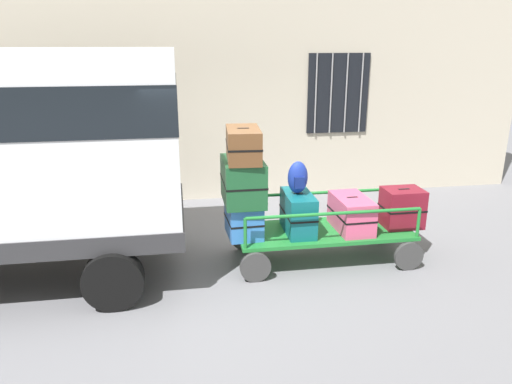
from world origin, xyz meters
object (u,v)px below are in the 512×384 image
Objects in this scene: luggage_cart at (323,235)px; suitcase_midright_bottom at (402,208)px; suitcase_left_middle at (243,181)px; suitcase_left_top at (243,145)px; suitcase_left_bottom at (244,219)px; suitcase_center_bottom at (351,213)px; suitcase_midleft_bottom at (298,213)px; backpack at (298,178)px.

suitcase_midright_bottom is at bearing -1.24° from luggage_cart.
suitcase_left_middle is at bearing 178.09° from luggage_cart.
suitcase_left_top reaches higher than luggage_cart.
suitcase_left_middle is (-0.00, 0.05, 0.52)m from suitcase_left_bottom.
suitcase_left_middle reaches higher than suitcase_left_bottom.
suitcase_midright_bottom reaches higher than suitcase_center_bottom.
suitcase_midleft_bottom reaches higher than suitcase_midright_bottom.
suitcase_left_top is 1.07× the size of suitcase_midleft_bottom.
backpack is (0.74, 0.01, 0.54)m from suitcase_left_bottom.
suitcase_midright_bottom reaches higher than luggage_cart.
luggage_cart is 3.97× the size of suitcase_left_bottom.
suitcase_midleft_bottom is at bearing 0.56° from suitcase_left_bottom.
luggage_cart is at bearing 174.64° from suitcase_center_bottom.
suitcase_center_bottom is (1.50, -0.01, -1.02)m from suitcase_left_top.
backpack is at bearing 177.59° from suitcase_center_bottom.
suitcase_left_bottom is (-1.13, -0.01, 0.31)m from luggage_cart.
suitcase_left_middle is 1.93× the size of backpack.
suitcase_left_top is (-1.13, -0.03, 1.34)m from luggage_cart.
suitcase_left_bottom is 0.79× the size of suitcase_center_bottom.
backpack reaches higher than suitcase_center_bottom.
suitcase_midright_bottom is (0.75, 0.01, 0.04)m from suitcase_center_bottom.
suitcase_midright_bottom is (2.26, -0.06, -0.48)m from suitcase_left_middle.
suitcase_midright_bottom is (2.26, -0.01, 0.04)m from suitcase_left_bottom.
suitcase_left_bottom is 1.14× the size of suitcase_midright_bottom.
suitcase_left_bottom is at bearing -90.00° from suitcase_left_middle.
suitcase_left_middle is 1.07× the size of suitcase_center_bottom.
suitcase_left_bottom is 0.74× the size of suitcase_left_middle.
suitcase_left_bottom is 0.75m from suitcase_midleft_bottom.
suitcase_left_middle is 0.51m from suitcase_left_top.
suitcase_left_bottom is at bearing -179.35° from backpack.
suitcase_left_middle is 2.31m from suitcase_midright_bottom.
suitcase_midright_bottom is (1.50, -0.02, -0.00)m from suitcase_midleft_bottom.
suitcase_left_bottom is 1.50m from suitcase_center_bottom.
backpack is (0.74, 0.03, -0.48)m from suitcase_left_top.
luggage_cart is 5.67× the size of backpack.
suitcase_center_bottom reaches higher than suitcase_left_bottom.
suitcase_center_bottom is (1.50, -0.02, 0.00)m from suitcase_left_bottom.
suitcase_left_middle is 1.59m from suitcase_center_bottom.
suitcase_left_top is at bearing -177.88° from backpack.
suitcase_midleft_bottom reaches higher than luggage_cart.
suitcase_midleft_bottom is 1.38× the size of suitcase_midright_bottom.
luggage_cart is 1.40m from suitcase_left_middle.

